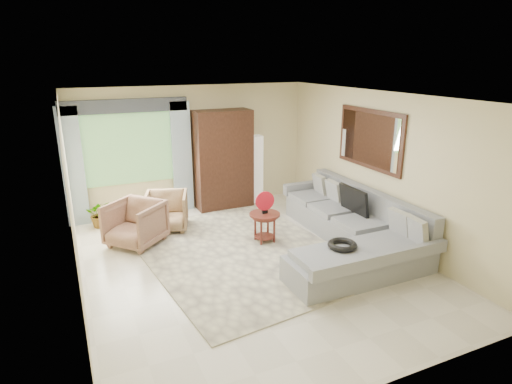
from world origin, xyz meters
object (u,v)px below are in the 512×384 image
armchair_left (135,224)px  armchair_right (166,211)px  tv_screen (354,200)px  sectional_sofa (350,232)px  floor_lamp (256,169)px  coffee_table (265,227)px  potted_plant (100,214)px  armoire (223,160)px

armchair_left → armchair_right: armchair_left is taller
armchair_right → tv_screen: bearing=-13.6°
sectional_sofa → armchair_right: 3.41m
floor_lamp → tv_screen: bearing=-75.2°
coffee_table → floor_lamp: 2.34m
sectional_sofa → armchair_left: size_ratio=4.04×
potted_plant → armoire: size_ratio=0.25×
armchair_right → armoire: (1.44, 0.78, 0.69)m
sectional_sofa → potted_plant: 4.72m
potted_plant → floor_lamp: 3.43m
coffee_table → armchair_right: armchair_right is taller
tv_screen → armchair_left: 3.84m
coffee_table → armchair_right: size_ratio=0.68×
sectional_sofa → armchair_left: 3.71m
armchair_right → floor_lamp: bearing=38.5°
tv_screen → floor_lamp: size_ratio=0.49×
armoire → armchair_left: bearing=-149.0°
armchair_right → coffee_table: bearing=-24.4°
sectional_sofa → tv_screen: 0.60m
tv_screen → potted_plant: (-4.09, 2.46, -0.46)m
sectional_sofa → armchair_right: sectional_sofa is taller
armchair_right → potted_plant: 1.32m
armoire → sectional_sofa: bearing=-66.9°
sectional_sofa → coffee_table: sectional_sofa is taller
sectional_sofa → armchair_right: (-2.67, 2.12, 0.08)m
coffee_table → armchair_right: (-1.43, 1.31, 0.08)m
coffee_table → potted_plant: size_ratio=1.02×
potted_plant → floor_lamp: bearing=3.2°
armchair_right → floor_lamp: (2.24, 0.84, 0.39)m
armchair_left → floor_lamp: bearing=72.1°
potted_plant → armchair_left: bearing=-66.5°
coffee_table → floor_lamp: (0.81, 2.15, 0.47)m
tv_screen → armchair_right: (-2.94, 1.80, -0.36)m
coffee_table → armchair_left: bearing=158.4°
armchair_left → potted_plant: size_ratio=1.62×
armoire → floor_lamp: (0.80, 0.06, -0.30)m
coffee_table → potted_plant: (-2.58, 1.96, -0.02)m
coffee_table → armoire: bearing=89.8°
sectional_sofa → potted_plant: bearing=144.0°
tv_screen → armoire: 3.01m
armchair_left → armoire: size_ratio=0.41×
tv_screen → sectional_sofa: bearing=-130.4°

